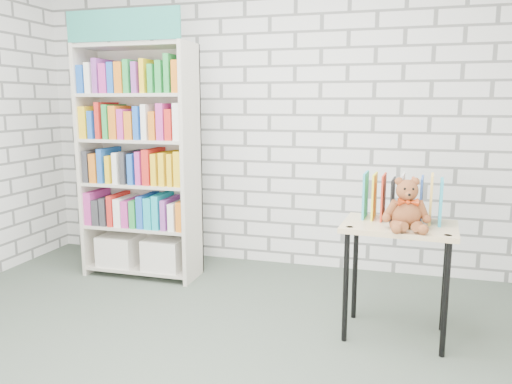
# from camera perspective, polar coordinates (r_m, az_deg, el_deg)

# --- Properties ---
(ground) EXTENTS (4.50, 4.50, 0.00)m
(ground) POSITION_cam_1_polar(r_m,az_deg,el_deg) (3.12, -8.26, -18.89)
(ground) COLOR #424E42
(ground) RESTS_ON ground
(room_shell) EXTENTS (4.52, 4.02, 2.81)m
(room_shell) POSITION_cam_1_polar(r_m,az_deg,el_deg) (2.74, -9.25, 15.77)
(room_shell) COLOR silver
(room_shell) RESTS_ON ground
(bookshelf) EXTENTS (1.00, 0.39, 2.24)m
(bookshelf) POSITION_cam_1_polar(r_m,az_deg,el_deg) (4.41, -13.14, 3.51)
(bookshelf) COLOR beige
(bookshelf) RESTS_ON ground
(display_table) EXTENTS (0.73, 0.53, 0.75)m
(display_table) POSITION_cam_1_polar(r_m,az_deg,el_deg) (3.31, 16.00, -5.33)
(display_table) COLOR tan
(display_table) RESTS_ON ground
(table_books) EXTENTS (0.50, 0.25, 0.29)m
(table_books) POSITION_cam_1_polar(r_m,az_deg,el_deg) (3.37, 16.35, -0.72)
(table_books) COLOR teal
(table_books) RESTS_ON display_table
(teddy_bear) EXTENTS (0.29, 0.28, 0.31)m
(teddy_bear) POSITION_cam_1_polar(r_m,az_deg,el_deg) (3.16, 16.84, -1.82)
(teddy_bear) COLOR maroon
(teddy_bear) RESTS_ON display_table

